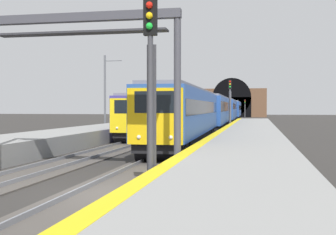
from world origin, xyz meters
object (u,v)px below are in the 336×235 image
object	(u,v)px
railway_signal_far	(245,107)
overhead_signal_gantry	(80,53)
railway_signal_mid	(230,101)
railway_signal_near	(151,81)
train_main_approaching	(221,111)
train_adjacent_platform	(189,111)
catenary_mast_far	(105,93)

from	to	relation	value
railway_signal_far	overhead_signal_gantry	size ratio (longest dim) A/B	0.57
railway_signal_mid	railway_signal_near	bearing A→B (deg)	0.00
railway_signal_near	overhead_signal_gantry	distance (m)	6.22
train_main_approaching	train_adjacent_platform	world-z (taller)	train_main_approaching
train_main_approaching	railway_signal_far	size ratio (longest dim) A/B	17.38
train_main_approaching	railway_signal_far	world-z (taller)	railway_signal_far
train_adjacent_platform	railway_signal_far	bearing A→B (deg)	173.48
railway_signal_near	railway_signal_far	world-z (taller)	railway_signal_near
railway_signal_mid	overhead_signal_gantry	bearing A→B (deg)	-6.77
railway_signal_mid	train_main_approaching	bearing A→B (deg)	-170.09
train_main_approaching	overhead_signal_gantry	world-z (taller)	overhead_signal_gantry
railway_signal_far	overhead_signal_gantry	distance (m)	96.82
railway_signal_near	overhead_signal_gantry	world-z (taller)	overhead_signal_gantry
railway_signal_far	overhead_signal_gantry	xyz separation A→B (m)	(-96.71, 4.04, 2.10)
railway_signal_mid	catenary_mast_far	world-z (taller)	catenary_mast_far
train_adjacent_platform	railway_signal_far	size ratio (longest dim) A/B	12.30
train_main_approaching	railway_signal_near	bearing A→B (deg)	1.24
railway_signal_far	train_main_approaching	bearing A→B (deg)	-1.99
train_main_approaching	catenary_mast_far	size ratio (longest dim) A/B	9.86
train_main_approaching	railway_signal_near	xyz separation A→B (m)	(-48.91, -1.82, 1.20)
railway_signal_near	train_main_approaching	bearing A→B (deg)	-177.87
railway_signal_far	catenary_mast_far	bearing A→B (deg)	-10.92
railway_signal_near	railway_signal_far	xyz separation A→B (m)	(101.20, 0.00, -0.64)
train_adjacent_platform	overhead_signal_gantry	bearing A→B (deg)	3.11
train_adjacent_platform	overhead_signal_gantry	size ratio (longest dim) A/B	7.04
railway_signal_mid	overhead_signal_gantry	world-z (taller)	overhead_signal_gantry
railway_signal_mid	railway_signal_far	size ratio (longest dim) A/B	1.24
railway_signal_far	catenary_mast_far	size ratio (longest dim) A/B	0.57
railway_signal_mid	railway_signal_far	distance (m)	62.69
train_adjacent_platform	catenary_mast_far	world-z (taller)	catenary_mast_far
train_adjacent_platform	railway_signal_mid	distance (m)	11.54
train_main_approaching	railway_signal_near	size ratio (longest dim) A/B	13.99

